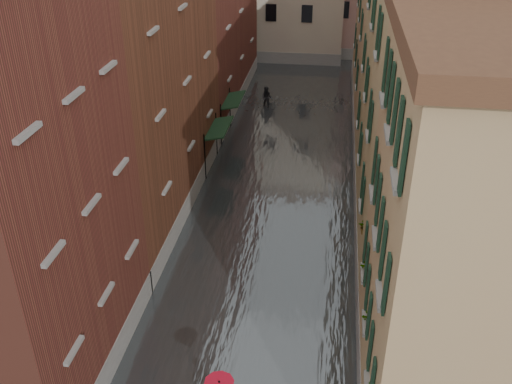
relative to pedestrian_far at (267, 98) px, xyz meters
The scene contains 11 objects.
ground 23.23m from the pedestrian_far, 84.93° to the right, with size 120.00×120.00×0.00m, color #5A5B5D.
floodwater 10.35m from the pedestrian_far, 78.54° to the right, with size 10.00×60.00×0.20m, color #474C4F.
building_left_mid 15.93m from the pedestrian_far, 109.31° to the right, with size 6.00×14.00×12.50m, color brown.
building_left_far 7.98m from the pedestrian_far, 169.95° to the left, with size 6.00×16.00×14.00m, color brown.
building_right_near 27.16m from the pedestrian_far, 70.19° to the right, with size 6.00×8.00×11.50m, color tan.
building_right_mid 17.72m from the pedestrian_far, 57.34° to the right, with size 6.00×14.00×13.00m, color tan.
building_right_far 10.35m from the pedestrian_far, ahead, with size 6.00×16.00×11.50m, color tan.
awning_near 10.12m from the pedestrian_far, 98.25° to the right, with size 1.09×3.14×2.80m.
awning_far 5.88m from the pedestrian_far, 104.72° to the right, with size 1.09×3.04×2.80m.
window_planters 24.72m from the pedestrian_far, 75.45° to the right, with size 0.59×8.66×0.84m.
pedestrian_far is the anchor object (origin of this frame).
Camera 1 is at (2.54, -14.97, 14.68)m, focal length 40.00 mm.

